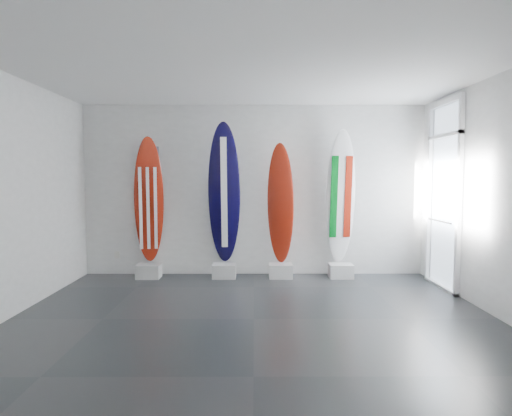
{
  "coord_description": "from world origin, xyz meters",
  "views": [
    {
      "loc": [
        0.01,
        -5.2,
        1.73
      ],
      "look_at": [
        0.03,
        1.4,
        1.27
      ],
      "focal_mm": 30.43,
      "sensor_mm": 36.0,
      "label": 1
    }
  ],
  "objects_px": {
    "surfboard_navy": "(224,194)",
    "surfboard_swiss": "(280,204)",
    "surfboard_usa": "(149,201)",
    "surfboard_italy": "(341,197)"
  },
  "relations": [
    {
      "from": "surfboard_usa",
      "to": "surfboard_italy",
      "type": "distance_m",
      "value": 3.31
    },
    {
      "from": "surfboard_swiss",
      "to": "surfboard_navy",
      "type": "bearing_deg",
      "value": -161.17
    },
    {
      "from": "surfboard_usa",
      "to": "surfboard_swiss",
      "type": "xyz_separation_m",
      "value": [
        2.27,
        0.0,
        -0.05
      ]
    },
    {
      "from": "surfboard_swiss",
      "to": "surfboard_italy",
      "type": "relative_size",
      "value": 0.9
    },
    {
      "from": "surfboard_usa",
      "to": "surfboard_navy",
      "type": "bearing_deg",
      "value": -12.46
    },
    {
      "from": "surfboard_usa",
      "to": "surfboard_navy",
      "type": "distance_m",
      "value": 1.31
    },
    {
      "from": "surfboard_italy",
      "to": "surfboard_usa",
      "type": "bearing_deg",
      "value": 172.44
    },
    {
      "from": "surfboard_navy",
      "to": "surfboard_swiss",
      "type": "distance_m",
      "value": 0.99
    },
    {
      "from": "surfboard_navy",
      "to": "surfboard_italy",
      "type": "distance_m",
      "value": 2.01
    },
    {
      "from": "surfboard_usa",
      "to": "surfboard_swiss",
      "type": "distance_m",
      "value": 2.27
    }
  ]
}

